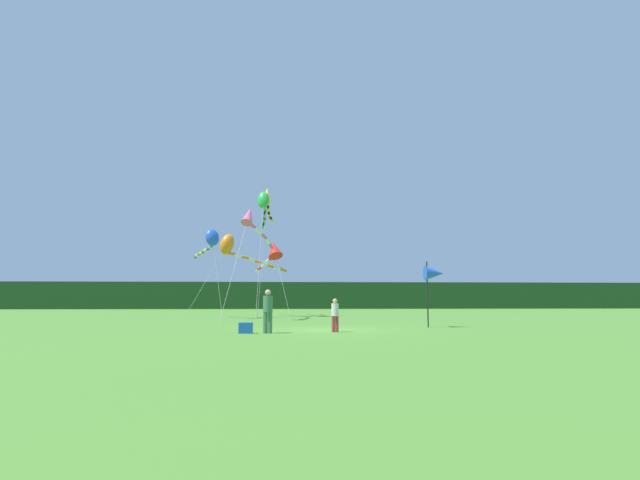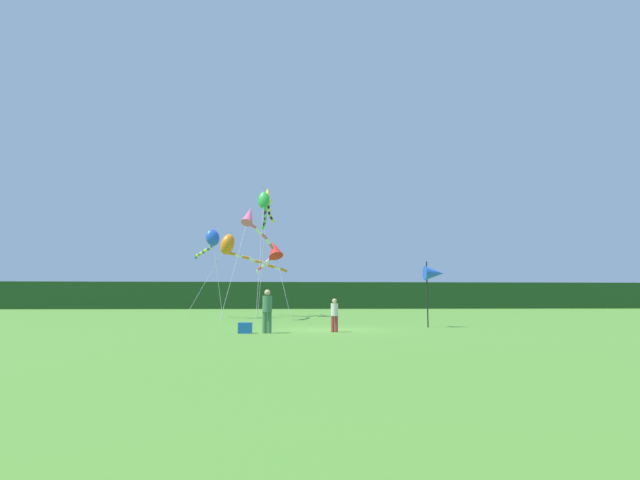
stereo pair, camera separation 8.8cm
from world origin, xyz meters
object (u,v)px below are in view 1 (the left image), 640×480
(banner_flag_pole, at_px, (434,274))
(kite_green, at_px, (264,204))
(kite_orange, at_px, (232,247))
(cooler_box, at_px, (246,328))
(person_adult, at_px, (268,309))
(kite_rainbow, at_px, (252,220))
(kite_yellow, at_px, (267,199))
(person_child, at_px, (335,313))
(kite_blue, at_px, (211,240))
(kite_red, at_px, (273,251))

(banner_flag_pole, relative_size, kite_green, 0.33)
(kite_orange, height_order, kite_green, kite_green)
(cooler_box, bearing_deg, person_adult, -0.26)
(kite_orange, bearing_deg, kite_green, 36.70)
(kite_rainbow, distance_m, kite_orange, 4.40)
(kite_yellow, xyz_separation_m, kite_green, (-0.24, -0.89, -0.57))
(kite_green, bearing_deg, banner_flag_pole, -57.66)
(person_adult, height_order, person_child, person_adult)
(person_child, height_order, kite_blue, kite_blue)
(cooler_box, relative_size, banner_flag_pole, 0.17)
(person_child, relative_size, cooler_box, 2.50)
(person_adult, relative_size, kite_rainbow, 0.21)
(person_child, height_order, kite_yellow, kite_yellow)
(cooler_box, height_order, kite_rainbow, kite_rainbow)
(banner_flag_pole, relative_size, kite_orange, 0.46)
(kite_orange, bearing_deg, person_child, -69.03)
(person_child, xyz_separation_m, cooler_box, (-3.52, -0.52, -0.54))
(kite_blue, bearing_deg, kite_rainbow, -42.43)
(person_adult, height_order, kite_red, kite_red)
(banner_flag_pole, height_order, kite_red, kite_red)
(cooler_box, xyz_separation_m, banner_flag_pole, (8.51, 3.54, 2.29))
(person_adult, distance_m, kite_red, 18.71)
(cooler_box, relative_size, kite_yellow, 0.05)
(kite_orange, height_order, kite_red, kite_orange)
(kite_orange, bearing_deg, banner_flag_pole, -48.41)
(person_adult, height_order, kite_rainbow, kite_rainbow)
(kite_red, bearing_deg, banner_flag_pole, -61.50)
(banner_flag_pole, height_order, kite_yellow, kite_yellow)
(kite_rainbow, bearing_deg, cooler_box, -86.69)
(person_child, relative_size, banner_flag_pole, 0.43)
(kite_green, bearing_deg, cooler_box, -89.30)
(person_adult, xyz_separation_m, kite_yellow, (-0.81, 18.22, 8.00))
(person_adult, bearing_deg, kite_blue, 106.98)
(banner_flag_pole, bearing_deg, kite_red, 118.50)
(kite_yellow, height_order, kite_blue, kite_yellow)
(person_child, bearing_deg, kite_orange, 110.97)
(person_adult, bearing_deg, cooler_box, 179.74)
(cooler_box, relative_size, kite_blue, 0.09)
(kite_blue, bearing_deg, person_child, -63.11)
(kite_rainbow, relative_size, kite_blue, 1.32)
(kite_yellow, bearing_deg, kite_blue, -134.95)
(banner_flag_pole, height_order, kite_green, kite_green)
(kite_green, bearing_deg, kite_yellow, 74.82)
(person_child, relative_size, kite_red, 0.22)
(banner_flag_pole, bearing_deg, kite_rainbow, 137.76)
(kite_blue, bearing_deg, kite_orange, 42.61)
(cooler_box, distance_m, kite_green, 19.16)
(kite_orange, bearing_deg, kite_red, 41.57)
(person_child, bearing_deg, cooler_box, -171.66)
(kite_blue, bearing_deg, kite_red, 41.90)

